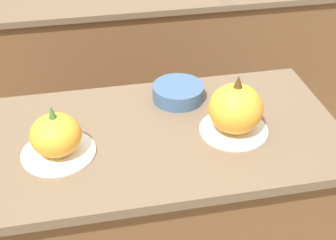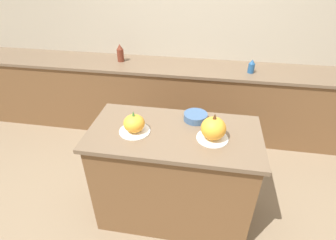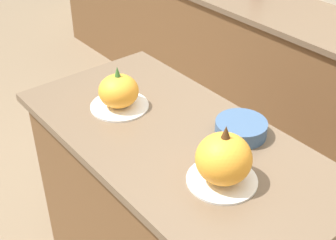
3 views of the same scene
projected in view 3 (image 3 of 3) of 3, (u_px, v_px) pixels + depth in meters
kitchen_island at (174, 224)px, 2.01m from camera, size 1.34×0.67×0.94m
pumpkin_cake_left at (119, 92)px, 1.88m from camera, size 0.24×0.24×0.18m
pumpkin_cake_right at (224, 160)px, 1.49m from camera, size 0.24×0.24×0.22m
mixing_bowl at (241, 128)px, 1.74m from camera, size 0.19×0.19×0.06m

